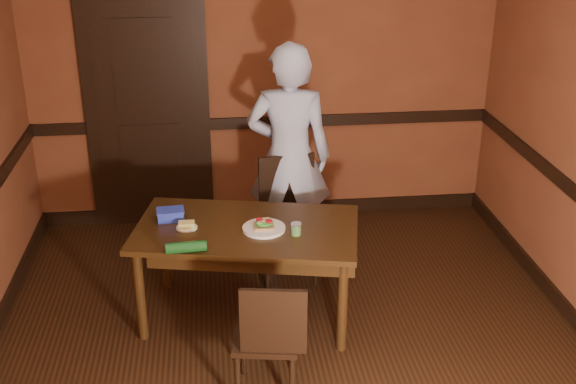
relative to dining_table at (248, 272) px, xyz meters
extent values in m
cube|color=black|center=(0.26, -0.59, -0.35)|extent=(4.00, 4.50, 0.01)
cube|color=brown|center=(0.26, 1.66, 1.00)|extent=(4.00, 0.02, 2.70)
cube|color=black|center=(0.26, 1.65, 0.55)|extent=(4.00, 0.03, 0.10)
cube|color=black|center=(0.26, 1.65, -0.29)|extent=(4.00, 0.03, 0.12)
cube|color=black|center=(-0.74, 1.62, 0.67)|extent=(0.85, 0.04, 2.05)
cube|color=black|center=(-1.22, 1.64, 0.67)|extent=(0.10, 0.06, 2.15)
cube|color=black|center=(-0.27, 1.64, 0.67)|extent=(0.10, 0.06, 2.15)
cube|color=black|center=(0.00, 0.00, 0.00)|extent=(1.64, 1.13, 0.70)
imported|color=#A7B8D9|center=(0.38, 0.80, 0.54)|extent=(0.71, 0.52, 1.79)
cylinder|color=white|center=(0.11, -0.06, 0.36)|extent=(0.29, 0.29, 0.01)
cube|color=#A77E51|center=(0.11, -0.06, 0.38)|extent=(0.13, 0.12, 0.02)
ellipsoid|color=green|center=(0.11, -0.06, 0.40)|extent=(0.12, 0.11, 0.03)
cylinder|color=red|center=(0.09, -0.04, 0.42)|extent=(0.05, 0.05, 0.01)
cylinder|color=red|center=(0.15, -0.07, 0.42)|extent=(0.05, 0.05, 0.01)
cylinder|color=#9CC167|center=(0.08, -0.08, 0.42)|extent=(0.04, 0.04, 0.01)
cylinder|color=#9CC167|center=(0.14, -0.03, 0.42)|extent=(0.04, 0.04, 0.01)
cylinder|color=#9CC167|center=(0.11, -0.06, 0.42)|extent=(0.04, 0.04, 0.01)
cylinder|color=#508842|center=(0.32, -0.15, 0.39)|extent=(0.07, 0.07, 0.07)
cylinder|color=#B3B3B0|center=(0.32, -0.15, 0.43)|extent=(0.07, 0.07, 0.01)
cylinder|color=white|center=(-0.40, 0.02, 0.36)|extent=(0.14, 0.14, 0.01)
cube|color=#DED26E|center=(-0.40, 0.02, 0.38)|extent=(0.11, 0.07, 0.04)
cube|color=blue|center=(-0.51, 0.17, 0.39)|extent=(0.19, 0.13, 0.07)
cube|color=blue|center=(-0.51, 0.17, 0.43)|extent=(0.20, 0.14, 0.01)
cylinder|color=#114216|center=(-0.40, -0.32, 0.39)|extent=(0.26, 0.09, 0.07)
camera|label=1|loc=(-0.20, -4.38, 2.52)|focal=45.00mm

